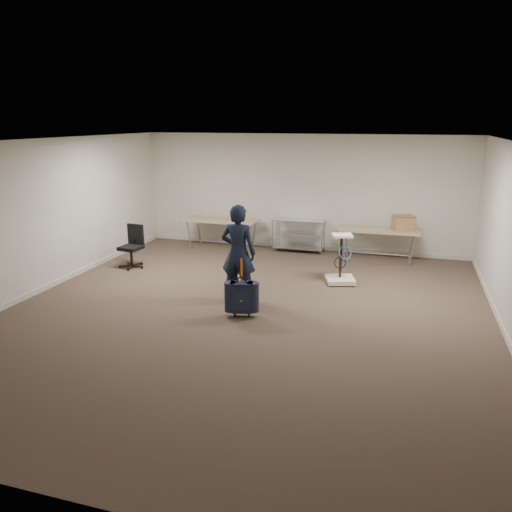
% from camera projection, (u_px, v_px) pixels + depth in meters
% --- Properties ---
extents(ground, '(9.00, 9.00, 0.00)m').
position_uv_depth(ground, '(246.00, 313.00, 8.36)').
color(ground, '#443829').
rests_on(ground, ground).
extents(room_shell, '(8.00, 9.00, 9.00)m').
position_uv_depth(room_shell, '(268.00, 285.00, 9.62)').
color(room_shell, beige).
rests_on(room_shell, ground).
extents(folding_table_left, '(1.80, 0.75, 0.73)m').
position_uv_depth(folding_table_left, '(222.00, 222.00, 12.35)').
color(folding_table_left, '#9E8A60').
rests_on(folding_table_left, ground).
extents(folding_table_right, '(1.80, 0.75, 0.73)m').
position_uv_depth(folding_table_right, '(379.00, 231.00, 11.30)').
color(folding_table_right, '#9E8A60').
rests_on(folding_table_right, ground).
extents(wire_shelf, '(1.22, 0.47, 0.80)m').
position_uv_depth(wire_shelf, '(299.00, 234.00, 12.12)').
color(wire_shelf, silver).
rests_on(wire_shelf, ground).
extents(person, '(0.63, 0.42, 1.73)m').
position_uv_depth(person, '(238.00, 253.00, 8.75)').
color(person, black).
rests_on(person, ground).
extents(suitcase, '(0.40, 0.29, 0.99)m').
position_uv_depth(suitcase, '(242.00, 297.00, 8.11)').
color(suitcase, black).
rests_on(suitcase, ground).
extents(office_chair, '(0.56, 0.56, 0.92)m').
position_uv_depth(office_chair, '(132.00, 254.00, 10.88)').
color(office_chair, black).
rests_on(office_chair, ground).
extents(equipment_cart, '(0.67, 0.67, 0.98)m').
position_uv_depth(equipment_cart, '(341.00, 270.00, 9.82)').
color(equipment_cart, beige).
rests_on(equipment_cart, ground).
extents(cardboard_box, '(0.53, 0.47, 0.33)m').
position_uv_depth(cardboard_box, '(403.00, 223.00, 11.14)').
color(cardboard_box, '#9B7648').
rests_on(cardboard_box, folding_table_right).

